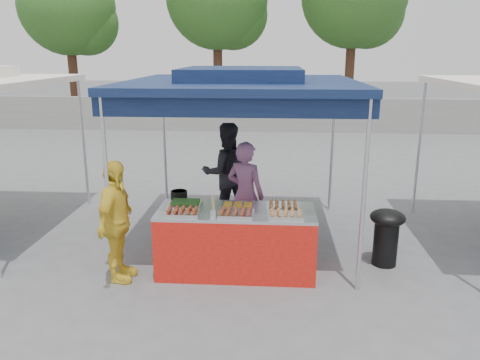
# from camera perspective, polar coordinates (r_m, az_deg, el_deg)

# --- Properties ---
(ground_plane) EXTENTS (80.00, 80.00, 0.00)m
(ground_plane) POSITION_cam_1_polar(r_m,az_deg,el_deg) (6.36, -0.38, -10.62)
(ground_plane) COLOR #5E5E60
(back_wall) EXTENTS (40.00, 0.25, 1.20)m
(back_wall) POSITION_cam_1_polar(r_m,az_deg,el_deg) (16.84, 2.47, 7.96)
(back_wall) COLOR gray
(back_wall) RESTS_ON ground_plane
(main_canopy) EXTENTS (3.20, 3.20, 2.57)m
(main_canopy) POSITION_cam_1_polar(r_m,az_deg,el_deg) (6.69, 0.22, 11.82)
(main_canopy) COLOR silver
(main_canopy) RESTS_ON ground_plane
(tree_0) EXTENTS (3.66, 3.62, 6.23)m
(tree_0) POSITION_cam_1_polar(r_m,az_deg,el_deg) (20.14, -19.81, 18.77)
(tree_0) COLOR #43281A
(tree_0) RESTS_ON ground_plane
(tree_1) EXTENTS (3.91, 3.91, 6.72)m
(tree_1) POSITION_cam_1_polar(r_m,az_deg,el_deg) (19.25, -2.33, 20.83)
(tree_1) COLOR #43281A
(tree_1) RESTS_ON ground_plane
(vendor_table) EXTENTS (2.00, 0.80, 0.85)m
(vendor_table) POSITION_cam_1_polar(r_m,az_deg,el_deg) (6.09, -0.46, -7.44)
(vendor_table) COLOR red
(vendor_table) RESTS_ON ground_plane
(food_tray_fl) EXTENTS (0.42, 0.30, 0.07)m
(food_tray_fl) POSITION_cam_1_polar(r_m,az_deg,el_deg) (5.79, -7.03, -3.94)
(food_tray_fl) COLOR silver
(food_tray_fl) RESTS_ON vendor_table
(food_tray_fm) EXTENTS (0.42, 0.30, 0.07)m
(food_tray_fm) POSITION_cam_1_polar(r_m,az_deg,el_deg) (5.70, -0.58, -4.12)
(food_tray_fm) COLOR silver
(food_tray_fm) RESTS_ON vendor_table
(food_tray_fr) EXTENTS (0.42, 0.30, 0.07)m
(food_tray_fr) POSITION_cam_1_polar(r_m,az_deg,el_deg) (5.69, 5.60, -4.23)
(food_tray_fr) COLOR silver
(food_tray_fr) RESTS_ON vendor_table
(food_tray_bl) EXTENTS (0.42, 0.30, 0.07)m
(food_tray_bl) POSITION_cam_1_polar(r_m,az_deg,el_deg) (6.10, -6.69, -2.92)
(food_tray_bl) COLOR silver
(food_tray_bl) RESTS_ON vendor_table
(food_tray_bm) EXTENTS (0.42, 0.30, 0.07)m
(food_tray_bm) POSITION_cam_1_polar(r_m,az_deg,el_deg) (5.98, -0.24, -3.18)
(food_tray_bm) COLOR silver
(food_tray_bm) RESTS_ON vendor_table
(food_tray_br) EXTENTS (0.42, 0.30, 0.07)m
(food_tray_br) POSITION_cam_1_polar(r_m,az_deg,el_deg) (6.01, 5.27, -3.16)
(food_tray_br) COLOR silver
(food_tray_br) RESTS_ON vendor_table
(cooking_pot) EXTENTS (0.22, 0.22, 0.13)m
(cooking_pot) POSITION_cam_1_polar(r_m,az_deg,el_deg) (6.35, -7.44, -1.89)
(cooking_pot) COLOR black
(cooking_pot) RESTS_ON vendor_table
(skewer_cup) EXTENTS (0.09, 0.09, 0.11)m
(skewer_cup) POSITION_cam_1_polar(r_m,az_deg,el_deg) (5.65, -3.27, -4.11)
(skewer_cup) COLOR silver
(skewer_cup) RESTS_ON vendor_table
(wok_burner) EXTENTS (0.46, 0.46, 0.78)m
(wok_burner) POSITION_cam_1_polar(r_m,az_deg,el_deg) (6.57, 17.42, -6.10)
(wok_burner) COLOR black
(wok_burner) RESTS_ON ground_plane
(crate_left) EXTENTS (0.44, 0.31, 0.26)m
(crate_left) POSITION_cam_1_polar(r_m,az_deg,el_deg) (6.97, -3.47, -7.02)
(crate_left) COLOR #143BA9
(crate_left) RESTS_ON ground_plane
(crate_right) EXTENTS (0.49, 0.34, 0.29)m
(crate_right) POSITION_cam_1_polar(r_m,az_deg,el_deg) (6.82, 3.72, -7.44)
(crate_right) COLOR #143BA9
(crate_right) RESTS_ON ground_plane
(crate_stacked) EXTENTS (0.48, 0.34, 0.29)m
(crate_stacked) POSITION_cam_1_polar(r_m,az_deg,el_deg) (6.71, 3.76, -5.15)
(crate_stacked) COLOR #143BA9
(crate_stacked) RESTS_ON crate_right
(vendor_woman) EXTENTS (0.68, 0.58, 1.58)m
(vendor_woman) POSITION_cam_1_polar(r_m,az_deg,el_deg) (6.74, 0.67, -1.87)
(vendor_woman) COLOR #8F5B85
(vendor_woman) RESTS_ON ground_plane
(helper_man) EXTENTS (0.97, 0.85, 1.68)m
(helper_man) POSITION_cam_1_polar(r_m,az_deg,el_deg) (7.77, -1.67, 0.89)
(helper_man) COLOR black
(helper_man) RESTS_ON ground_plane
(customer_person) EXTENTS (0.43, 0.93, 1.54)m
(customer_person) POSITION_cam_1_polar(r_m,az_deg,el_deg) (5.95, -14.86, -4.96)
(customer_person) COLOR yellow
(customer_person) RESTS_ON ground_plane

